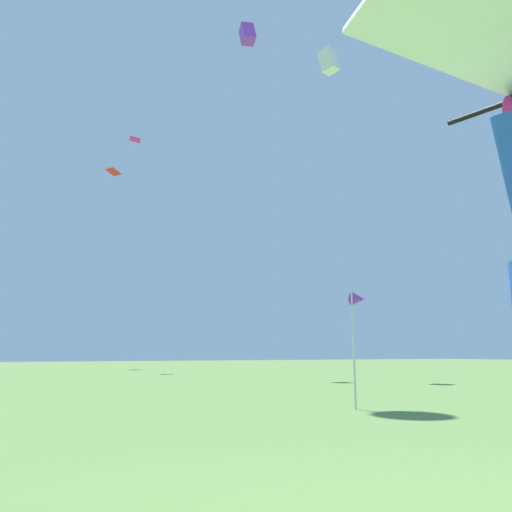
% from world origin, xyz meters
% --- Properties ---
extents(distant_kite_red_low_right, '(1.03, 1.07, 0.46)m').
position_xyz_m(distant_kite_red_low_right, '(3.37, 33.60, 13.18)').
color(distant_kite_red_low_right, red).
extents(distant_kite_magenta_high_right, '(0.84, 0.84, 0.23)m').
position_xyz_m(distant_kite_magenta_high_right, '(3.33, 26.73, 12.86)').
color(distant_kite_magenta_high_right, '#DB2393').
extents(distant_kite_purple_mid_right, '(0.69, 0.92, 1.10)m').
position_xyz_m(distant_kite_purple_mid_right, '(6.59, 18.54, 15.42)').
color(distant_kite_purple_mid_right, purple).
extents(distant_kite_white_overhead_distant, '(0.91, 0.87, 1.08)m').
position_xyz_m(distant_kite_white_overhead_distant, '(9.06, 15.63, 13.11)').
color(distant_kite_white_overhead_distant, white).
extents(marker_flag, '(0.30, 0.24, 2.10)m').
position_xyz_m(marker_flag, '(3.50, 6.69, 1.82)').
color(marker_flag, silver).
rests_on(marker_flag, ground).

